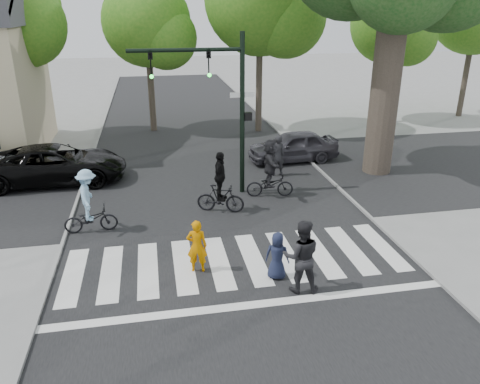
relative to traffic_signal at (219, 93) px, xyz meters
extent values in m
plane|color=gray|center=(-0.35, -6.20, -3.90)|extent=(120.00, 120.00, 0.00)
cube|color=black|center=(-0.35, -1.20, -3.90)|extent=(10.00, 70.00, 0.01)
cube|color=black|center=(-0.35, 1.80, -3.89)|extent=(70.00, 10.00, 0.01)
cube|color=gray|center=(-5.40, -1.20, -3.85)|extent=(0.10, 70.00, 0.10)
cube|color=gray|center=(4.70, -1.20, -3.85)|extent=(0.10, 70.00, 0.10)
cube|color=silver|center=(-4.85, -5.20, -3.89)|extent=(0.55, 3.00, 0.01)
cube|color=silver|center=(-3.85, -5.20, -3.89)|extent=(0.55, 3.00, 0.01)
cube|color=silver|center=(-2.85, -5.20, -3.89)|extent=(0.55, 3.00, 0.01)
cube|color=silver|center=(-1.85, -5.20, -3.89)|extent=(0.55, 3.00, 0.01)
cube|color=silver|center=(-0.85, -5.20, -3.89)|extent=(0.55, 3.00, 0.01)
cube|color=silver|center=(0.15, -5.20, -3.89)|extent=(0.55, 3.00, 0.01)
cube|color=silver|center=(1.15, -5.20, -3.89)|extent=(0.55, 3.00, 0.01)
cube|color=silver|center=(2.15, -5.20, -3.89)|extent=(0.55, 3.00, 0.01)
cube|color=silver|center=(3.15, -5.20, -3.89)|extent=(0.55, 3.00, 0.01)
cube|color=silver|center=(4.15, -5.20, -3.89)|extent=(0.55, 3.00, 0.01)
cube|color=silver|center=(-0.35, -7.40, -3.89)|extent=(10.00, 0.30, 0.01)
cylinder|color=black|center=(0.85, 0.00, -0.90)|extent=(0.18, 0.18, 6.00)
cylinder|color=black|center=(-1.15, 0.00, 1.50)|extent=(4.00, 0.14, 0.14)
imported|color=black|center=(-0.35, 0.00, 1.05)|extent=(0.16, 0.20, 1.00)
sphere|color=#19E533|center=(-0.35, -0.12, 0.65)|extent=(0.14, 0.14, 0.14)
imported|color=black|center=(-2.35, 0.00, 1.05)|extent=(0.16, 0.20, 1.00)
sphere|color=#19E533|center=(-2.35, -0.12, 0.65)|extent=(0.14, 0.14, 0.14)
cube|color=black|center=(1.07, 0.00, -0.90)|extent=(0.28, 0.18, 0.30)
cube|color=#FF660C|center=(1.18, 0.00, -0.90)|extent=(0.02, 0.14, 0.20)
cube|color=white|center=(0.85, 0.00, -0.10)|extent=(0.90, 0.04, 0.18)
cylinder|color=brown|center=(7.15, 1.30, -0.40)|extent=(1.20, 1.20, 7.00)
cylinder|color=brown|center=(7.45, 1.10, 2.60)|extent=(1.29, 1.74, 2.93)
cylinder|color=brown|center=(-9.35, 9.50, -0.68)|extent=(0.36, 0.36, 6.44)
sphere|color=#33781B|center=(-8.19, 8.63, 2.08)|extent=(4.06, 4.06, 4.06)
cylinder|color=brown|center=(-2.35, 10.60, -1.10)|extent=(0.36, 0.36, 5.60)
sphere|color=#33781B|center=(-2.35, 10.60, 2.10)|extent=(4.80, 4.80, 4.80)
sphere|color=#33781B|center=(-1.39, 9.88, 1.30)|extent=(3.36, 3.36, 3.36)
cylinder|color=brown|center=(3.65, 9.30, -0.54)|extent=(0.36, 0.36, 6.72)
sphere|color=#33781B|center=(4.85, 8.40, 2.34)|extent=(4.20, 4.20, 4.20)
cylinder|color=brown|center=(11.65, 10.10, -1.17)|extent=(0.36, 0.36, 5.46)
sphere|color=#33781B|center=(11.65, 10.10, 1.95)|extent=(4.60, 4.60, 4.60)
sphere|color=#33781B|center=(12.57, 9.41, 1.17)|extent=(3.22, 3.22, 3.22)
cylinder|color=brown|center=(17.65, 10.70, -0.82)|extent=(0.36, 0.36, 6.16)
sphere|color=#33781B|center=(17.65, 10.70, 2.70)|extent=(5.40, 5.40, 5.40)
imported|color=#CF7900|center=(-1.49, -5.55, -3.14)|extent=(0.61, 0.45, 1.53)
imported|color=#1A2039|center=(0.56, -6.29, -3.24)|extent=(0.76, 0.64, 1.33)
imported|color=black|center=(0.98, -6.98, -2.92)|extent=(1.08, 0.91, 1.96)
imported|color=black|center=(-4.60, -2.48, -3.46)|extent=(1.69, 0.65, 0.87)
imported|color=#8DBCDB|center=(-4.60, -2.48, -2.63)|extent=(0.67, 1.11, 1.67)
imported|color=black|center=(-0.27, -1.71, -3.39)|extent=(1.75, 1.02, 1.01)
imported|color=black|center=(-0.27, -1.71, -2.57)|extent=(0.75, 1.11, 1.75)
imported|color=black|center=(1.80, -0.64, -3.43)|extent=(1.85, 0.87, 0.93)
imported|color=black|center=(1.80, -0.64, -2.54)|extent=(0.76, 1.72, 1.79)
imported|color=black|center=(-6.44, 2.53, -3.12)|extent=(5.62, 2.63, 1.56)
imported|color=#37363C|center=(3.95, 3.44, -3.19)|extent=(4.29, 1.94, 1.43)
imported|color=black|center=(2.68, 1.60, -3.01)|extent=(0.68, 0.47, 1.78)
camera|label=1|loc=(-2.46, -16.76, 2.91)|focal=35.00mm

